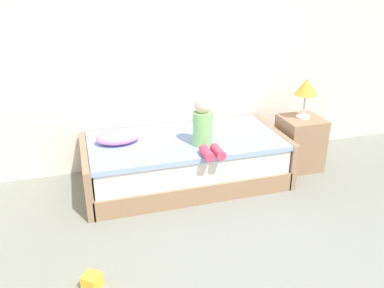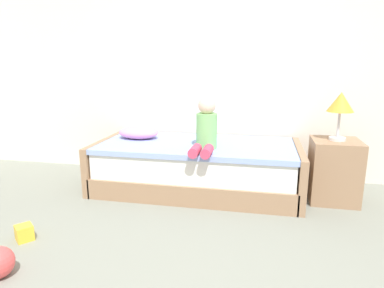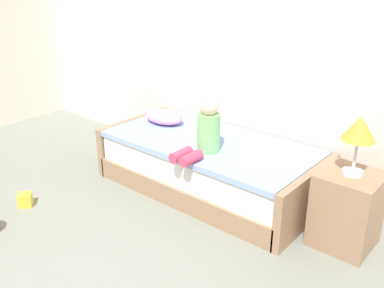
{
  "view_description": "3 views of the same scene",
  "coord_description": "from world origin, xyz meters",
  "px_view_note": "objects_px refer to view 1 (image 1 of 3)",
  "views": [
    {
      "loc": [
        -1.32,
        -1.64,
        2.1
      ],
      "look_at": [
        -0.3,
        1.75,
        0.55
      ],
      "focal_mm": 37.06,
      "sensor_mm": 36.0,
      "label": 1
    },
    {
      "loc": [
        0.34,
        -1.33,
        1.29
      ],
      "look_at": [
        -0.3,
        1.75,
        0.55
      ],
      "focal_mm": 31.46,
      "sensor_mm": 36.0,
      "label": 2
    },
    {
      "loc": [
        1.97,
        -0.94,
        2.01
      ],
      "look_at": [
        -0.3,
        1.75,
        0.55
      ],
      "focal_mm": 40.24,
      "sensor_mm": 36.0,
      "label": 3
    }
  ],
  "objects_px": {
    "bed": "(185,161)",
    "table_lamp": "(306,89)",
    "nightstand": "(300,143)",
    "child_figure": "(204,127)",
    "pillow": "(118,137)",
    "toy_block": "(92,281)"
  },
  "relations": [
    {
      "from": "pillow",
      "to": "bed",
      "type": "bearing_deg",
      "value": -8.43
    },
    {
      "from": "bed",
      "to": "nightstand",
      "type": "bearing_deg",
      "value": -1.05
    },
    {
      "from": "toy_block",
      "to": "table_lamp",
      "type": "bearing_deg",
      "value": 28.21
    },
    {
      "from": "table_lamp",
      "to": "toy_block",
      "type": "bearing_deg",
      "value": -151.79
    },
    {
      "from": "table_lamp",
      "to": "pillow",
      "type": "height_order",
      "value": "table_lamp"
    },
    {
      "from": "table_lamp",
      "to": "child_figure",
      "type": "relative_size",
      "value": 0.88
    },
    {
      "from": "child_figure",
      "to": "pillow",
      "type": "xyz_separation_m",
      "value": [
        -0.8,
        0.33,
        -0.14
      ]
    },
    {
      "from": "bed",
      "to": "pillow",
      "type": "distance_m",
      "value": 0.75
    },
    {
      "from": "child_figure",
      "to": "nightstand",
      "type": "bearing_deg",
      "value": 9.48
    },
    {
      "from": "table_lamp",
      "to": "pillow",
      "type": "bearing_deg",
      "value": 176.48
    },
    {
      "from": "nightstand",
      "to": "pillow",
      "type": "bearing_deg",
      "value": 176.48
    },
    {
      "from": "nightstand",
      "to": "toy_block",
      "type": "xyz_separation_m",
      "value": [
        -2.42,
        -1.3,
        -0.24
      ]
    },
    {
      "from": "nightstand",
      "to": "child_figure",
      "type": "distance_m",
      "value": 1.3
    },
    {
      "from": "bed",
      "to": "child_figure",
      "type": "bearing_deg",
      "value": -60.34
    },
    {
      "from": "child_figure",
      "to": "toy_block",
      "type": "relative_size",
      "value": 4.38
    },
    {
      "from": "nightstand",
      "to": "table_lamp",
      "type": "bearing_deg",
      "value": 90.0
    },
    {
      "from": "bed",
      "to": "table_lamp",
      "type": "height_order",
      "value": "table_lamp"
    },
    {
      "from": "nightstand",
      "to": "toy_block",
      "type": "relative_size",
      "value": 5.16
    },
    {
      "from": "pillow",
      "to": "toy_block",
      "type": "distance_m",
      "value": 1.56
    },
    {
      "from": "bed",
      "to": "toy_block",
      "type": "distance_m",
      "value": 1.71
    },
    {
      "from": "bed",
      "to": "nightstand",
      "type": "distance_m",
      "value": 1.35
    },
    {
      "from": "table_lamp",
      "to": "pillow",
      "type": "xyz_separation_m",
      "value": [
        -2.02,
        0.12,
        -0.37
      ]
    }
  ]
}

